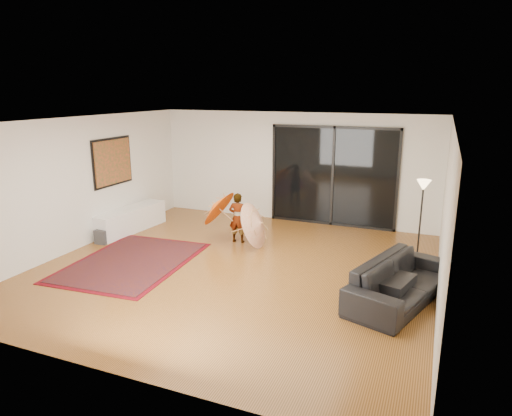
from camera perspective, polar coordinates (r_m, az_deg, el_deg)
The scene contains 17 objects.
floor at distance 8.57m, azimuth -2.62°, elevation -7.52°, with size 7.00×7.00×0.00m, color #9E612B.
ceiling at distance 7.95m, azimuth -2.85°, elevation 10.81°, with size 7.00×7.00×0.00m, color white.
wall_back at distance 11.36m, azimuth 4.72°, elevation 5.06°, with size 7.00×7.00×0.00m, color silver.
wall_front at distance 5.33m, azimuth -18.82°, elevation -6.82°, with size 7.00×7.00×0.00m, color silver.
wall_left at distance 10.11m, azimuth -21.08°, elevation 2.93°, with size 7.00×7.00×0.00m, color silver.
wall_right at distance 7.44m, azimuth 22.57°, elevation -1.14°, with size 7.00×7.00×0.00m, color silver.
sliding_door at distance 11.11m, azimuth 9.59°, elevation 3.90°, with size 3.06×0.07×2.40m.
painting at distance 10.77m, azimuth -17.48°, elevation 5.53°, with size 0.04×1.28×1.08m.
media_console at distance 11.07m, azimuth -15.46°, elevation -1.39°, with size 0.49×1.98×0.55m, color white.
speaker at distance 10.40m, azimuth -18.60°, elevation -3.36°, with size 0.27×0.27×0.31m, color #424244.
persian_rug at distance 9.15m, azimuth -15.24°, elevation -6.50°, with size 2.24×2.99×0.02m.
sofa at distance 7.54m, azimuth 17.59°, elevation -8.70°, with size 2.25×0.88×0.66m, color black.
ottoman at distance 7.54m, azimuth 15.88°, elevation -9.59°, with size 0.73×0.73×0.41m, color black.
floor_lamp at distance 9.36m, azimuth 20.10°, elevation 1.35°, with size 0.27×0.27×1.55m.
child at distance 9.83m, azimuth -2.29°, elevation -1.22°, with size 0.40×0.26×1.09m, color #999999.
parasol_orange at distance 9.97m, azimuth -5.30°, elevation 0.08°, with size 0.69×0.92×0.91m.
parasol_white at distance 9.48m, azimuth 0.64°, elevation -2.06°, with size 0.55×1.00×1.00m.
Camera 1 is at (3.35, -7.20, 3.22)m, focal length 32.00 mm.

